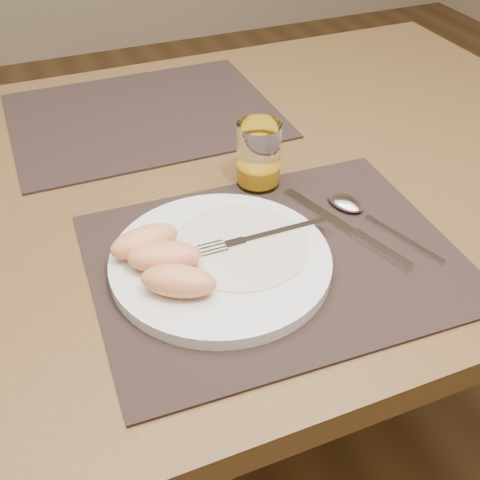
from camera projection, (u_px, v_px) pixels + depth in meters
name	position (u px, v px, depth m)	size (l,w,h in m)	color
ground	(213.00, 454.00, 1.37)	(5.00, 5.00, 0.00)	#54391C
table	(201.00, 221.00, 0.96)	(1.40, 0.90, 0.75)	brown
placemat_near	(275.00, 259.00, 0.75)	(0.45, 0.35, 0.00)	#2D201C
placemat_far	(144.00, 115.00, 1.05)	(0.45, 0.35, 0.00)	#2D201C
plate	(221.00, 262.00, 0.73)	(0.27, 0.27, 0.02)	white
plate_dressing	(240.00, 245.00, 0.74)	(0.17, 0.17, 0.00)	white
fork	(253.00, 239.00, 0.75)	(0.17, 0.02, 0.00)	silver
knife	(354.00, 233.00, 0.78)	(0.08, 0.21, 0.01)	silver
spoon	(354.00, 207.00, 0.82)	(0.08, 0.19, 0.01)	silver
juice_glass	(259.00, 158.00, 0.86)	(0.06, 0.06, 0.10)	white
grapefruit_wedges	(162.00, 259.00, 0.70)	(0.11, 0.15, 0.03)	#EB975F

